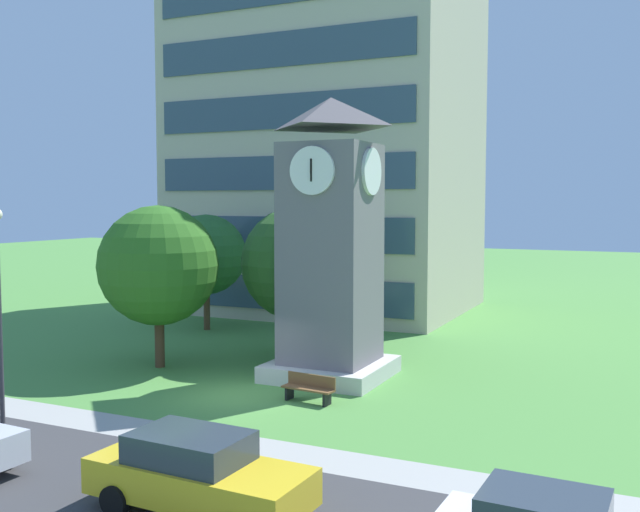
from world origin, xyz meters
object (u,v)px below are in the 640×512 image
park_bench (309,388)px  parked_car_yellow (197,473)px  tree_by_building (158,266)px  tree_streetside (298,264)px  tree_near_tower (206,255)px  clock_tower (331,254)px

park_bench → parked_car_yellow: bearing=-79.7°
park_bench → tree_by_building: size_ratio=0.29×
tree_streetside → tree_near_tower: bearing=151.8°
clock_tower → park_bench: bearing=-77.7°
parked_car_yellow → tree_near_tower: bearing=123.4°
tree_streetside → tree_by_building: bearing=-136.3°
park_bench → tree_streetside: size_ratio=0.29×
tree_near_tower → tree_streetside: tree_streetside is taller
clock_tower → park_bench: 5.35m
clock_tower → tree_by_building: clock_tower is taller
clock_tower → parked_car_yellow: size_ratio=2.11×
clock_tower → tree_near_tower: bearing=146.9°
park_bench → tree_near_tower: size_ratio=0.31×
tree_near_tower → parked_car_yellow: tree_near_tower is taller
tree_streetside → tree_by_building: size_ratio=0.99×
park_bench → tree_streetside: 7.64m
clock_tower → tree_streetside: size_ratio=1.63×
tree_streetside → clock_tower: bearing=-44.0°
tree_near_tower → tree_by_building: bearing=-68.8°
tree_streetside → tree_by_building: 5.68m
tree_near_tower → parked_car_yellow: 22.03m
tree_near_tower → tree_by_building: tree_by_building is taller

